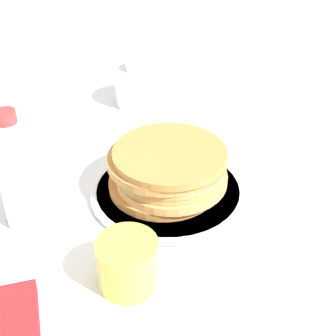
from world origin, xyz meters
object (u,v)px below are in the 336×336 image
(cream_jug, at_px, (141,85))
(plate, at_px, (168,190))
(water_bottle_near, at_px, (18,174))
(juice_glass, at_px, (128,263))
(pancake_stack, at_px, (168,169))

(cream_jug, bearing_deg, plate, 94.55)
(plate, distance_m, water_bottle_near, 0.25)
(cream_jug, bearing_deg, juice_glass, 85.09)
(plate, bearing_deg, water_bottle_near, 11.37)
(cream_jug, xyz_separation_m, water_bottle_near, (0.20, 0.39, 0.05))
(juice_glass, distance_m, water_bottle_near, 0.22)
(plate, relative_size, water_bottle_near, 1.35)
(water_bottle_near, bearing_deg, plate, -168.63)
(plate, xyz_separation_m, water_bottle_near, (0.23, 0.05, 0.09))
(water_bottle_near, bearing_deg, pancake_stack, -167.76)
(water_bottle_near, bearing_deg, cream_jug, -117.36)
(pancake_stack, bearing_deg, plate, 86.51)
(pancake_stack, bearing_deg, cream_jug, -85.37)
(cream_jug, distance_m, water_bottle_near, 0.45)
(pancake_stack, bearing_deg, juice_glass, 69.22)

